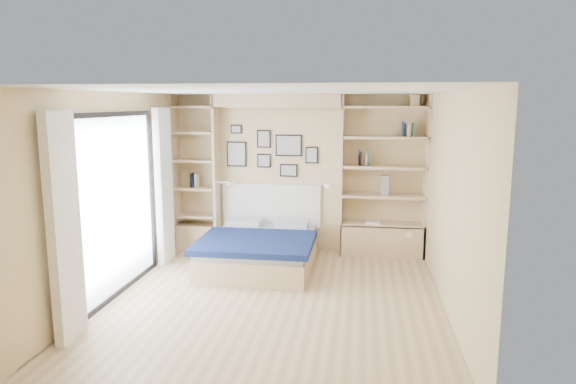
# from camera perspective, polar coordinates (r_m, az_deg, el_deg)

# --- Properties ---
(ground) EXTENTS (4.50, 4.50, 0.00)m
(ground) POSITION_cam_1_polar(r_m,az_deg,el_deg) (6.38, -1.44, -11.90)
(ground) COLOR tan
(ground) RESTS_ON ground
(room_shell) EXTENTS (4.50, 4.50, 4.50)m
(room_shell) POSITION_cam_1_polar(r_m,az_deg,el_deg) (7.60, -2.43, 0.10)
(room_shell) COLOR tan
(room_shell) RESTS_ON ground
(bed) EXTENTS (1.61, 1.97, 1.07)m
(bed) POSITION_cam_1_polar(r_m,az_deg,el_deg) (7.54, -3.11, -6.31)
(bed) COLOR tan
(bed) RESTS_ON ground
(photo_gallery) EXTENTS (1.48, 0.02, 0.82)m
(photo_gallery) POSITION_cam_1_polar(r_m,az_deg,el_deg) (8.23, -2.01, 4.56)
(photo_gallery) COLOR black
(photo_gallery) RESTS_ON ground
(reading_lamps) EXTENTS (1.92, 0.12, 0.15)m
(reading_lamps) POSITION_cam_1_polar(r_m,az_deg,el_deg) (8.04, -1.21, 0.82)
(reading_lamps) COLOR silver
(reading_lamps) RESTS_ON ground
(shelf_decor) EXTENTS (3.58, 0.23, 2.03)m
(shelf_decor) POSITION_cam_1_polar(r_m,az_deg,el_deg) (7.94, 8.67, 4.70)
(shelf_decor) COLOR #A51E1E
(shelf_decor) RESTS_ON ground
(deck) EXTENTS (3.20, 4.00, 0.05)m
(deck) POSITION_cam_1_polar(r_m,az_deg,el_deg) (7.80, -28.89, -9.06)
(deck) COLOR #766C57
(deck) RESTS_ON ground
(deck_chair) EXTENTS (0.57, 0.84, 0.79)m
(deck_chair) POSITION_cam_1_polar(r_m,az_deg,el_deg) (7.30, -25.17, -6.91)
(deck_chair) COLOR tan
(deck_chair) RESTS_ON ground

